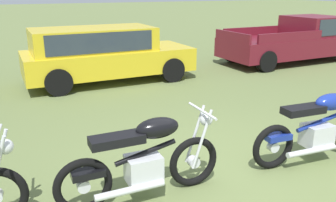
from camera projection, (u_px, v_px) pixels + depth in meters
ground_plane at (236, 175)px, 4.68m from camera, size 120.00×120.00×0.00m
motorcycle_black at (144, 160)px, 4.04m from camera, size 2.01×0.64×1.02m
motorcycle_blue at (318, 128)px, 4.97m from camera, size 2.09×0.64×1.02m
car_yellow at (102, 51)px, 9.14m from camera, size 4.35×1.85×1.43m
pickup_truck_burgundy at (298, 39)px, 11.85m from camera, size 5.03×1.92×1.49m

